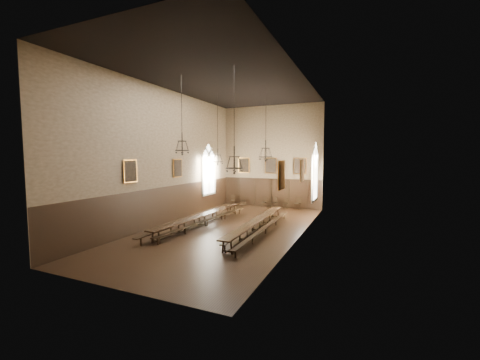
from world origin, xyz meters
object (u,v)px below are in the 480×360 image
Objects in this scene: table_left at (202,220)px; chandelier_back_left at (218,157)px; bench_right_outer at (266,229)px; chair_4 at (274,204)px; chair_6 at (297,206)px; chair_0 at (233,202)px; bench_right_inner at (252,226)px; chandelier_back_right at (266,153)px; bench_left_inner at (207,222)px; table_right at (257,226)px; chandelier_front_right at (234,162)px; chair_3 at (264,204)px; bench_left_outer at (194,221)px; chair_1 at (243,203)px; chandelier_front_left at (182,145)px; chair_5 at (285,205)px.

chandelier_back_left is at bearing 93.01° from table_left.
chair_4 reaches higher than bench_right_outer.
chair_0 is at bearing -163.94° from chair_6.
chair_0 reaches higher than bench_right_inner.
chandelier_back_right is at bearing -3.64° from chandelier_back_left.
table_right is at bearing -1.28° from bench_left_inner.
chandelier_back_right is (1.21, -6.14, 4.50)m from chair_4.
chandelier_front_right is (5.31, -11.30, 4.00)m from chair_0.
chair_4 is 0.18× the size of chandelier_front_right.
chair_6 reaches higher than chair_3.
bench_left_outer is 2.04× the size of chandelier_front_right.
table_left is 6.10m from chandelier_back_right.
table_left is at bearing -86.76° from chair_1.
chandelier_front_left reaches higher than chair_4.
table_left is at bearing -170.70° from bench_left_inner.
bench_right_outer is (4.99, -0.15, -0.03)m from bench_left_outer.
bench_right_outer is 9.31× the size of chair_6.
chair_6 reaches higher than table_left.
chandelier_back_left is at bearing -94.82° from chair_3.
bench_left_inner is 10.54× the size of chair_4.
chair_0 is 1.01× the size of chair_5.
chandelier_front_right is at bearing -70.15° from chair_1.
bench_left_inner is 11.27× the size of chair_0.
chandelier_front_left is (-3.35, -4.71, 0.38)m from chandelier_back_right.
chair_1 is 12.72m from chandelier_front_right.
table_left is 3.80m from table_right.
bench_right_inner is 6.04m from chandelier_back_left.
chair_1 is 0.99× the size of chair_5.
bench_right_outer is 5.21m from chandelier_back_right.
chair_4 is at bearing 97.55° from bench_right_inner.
bench_right_inner is at bearing 2.82° from bench_left_outer.
chair_6 is 7.64m from chandelier_back_right.
bench_left_outer is 0.92m from bench_left_inner.
chandelier_back_left is at bearing -112.11° from chair_6.
bench_left_outer is 8.96m from chair_4.
chandelier_back_right is (0.20, -6.12, 4.52)m from chair_5.
chair_1 is at bearing 176.90° from chair_5.
table_left is 4.44m from bench_right_outer.
chair_6 is at bearing 85.80° from table_right.
chandelier_back_left reaches higher than chair_0.
chair_0 is 1.01× the size of chair_3.
bench_right_inner is at bearing 1.30° from bench_left_inner.
bench_right_inner is (-0.34, 0.15, -0.11)m from table_right.
chair_0 is (-5.44, 8.36, -0.10)m from table_right.
chair_3 is 1.01× the size of chair_5.
chandelier_back_left is at bearing 124.83° from chandelier_front_right.
table_left is 8.50m from chair_0.
table_right is at bearing -84.34° from chandelier_back_right.
bench_right_inner is 1.05m from bench_right_outer.
chair_0 is at bearing 115.17° from chandelier_front_right.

